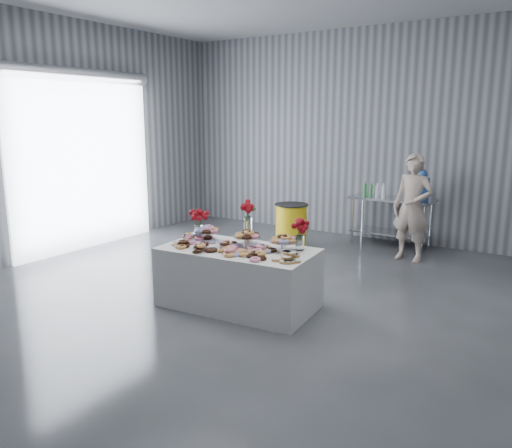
{
  "coord_description": "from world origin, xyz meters",
  "views": [
    {
      "loc": [
        3.5,
        -4.82,
        2.34
      ],
      "look_at": [
        0.11,
        0.42,
        1.0
      ],
      "focal_mm": 35.0,
      "sensor_mm": 36.0,
      "label": 1
    }
  ],
  "objects_px": {
    "water_jug": "(421,186)",
    "person": "(412,208)",
    "display_table": "(238,278)",
    "trash_barrel": "(291,225)",
    "prep_table": "(392,213)"
  },
  "relations": [
    {
      "from": "trash_barrel",
      "to": "prep_table",
      "type": "bearing_deg",
      "value": 34.08
    },
    {
      "from": "water_jug",
      "to": "person",
      "type": "distance_m",
      "value": 0.81
    },
    {
      "from": "water_jug",
      "to": "person",
      "type": "height_order",
      "value": "person"
    },
    {
      "from": "prep_table",
      "to": "water_jug",
      "type": "relative_size",
      "value": 2.71
    },
    {
      "from": "person",
      "to": "trash_barrel",
      "type": "height_order",
      "value": "person"
    },
    {
      "from": "prep_table",
      "to": "water_jug",
      "type": "distance_m",
      "value": 0.73
    },
    {
      "from": "water_jug",
      "to": "trash_barrel",
      "type": "height_order",
      "value": "water_jug"
    },
    {
      "from": "display_table",
      "to": "trash_barrel",
      "type": "distance_m",
      "value": 3.14
    },
    {
      "from": "display_table",
      "to": "water_jug",
      "type": "bearing_deg",
      "value": 74.43
    },
    {
      "from": "person",
      "to": "water_jug",
      "type": "bearing_deg",
      "value": 104.42
    },
    {
      "from": "display_table",
      "to": "trash_barrel",
      "type": "height_order",
      "value": "trash_barrel"
    },
    {
      "from": "person",
      "to": "trash_barrel",
      "type": "bearing_deg",
      "value": -164.03
    },
    {
      "from": "display_table",
      "to": "person",
      "type": "xyz_separation_m",
      "value": [
        1.2,
        3.28,
        0.51
      ]
    },
    {
      "from": "display_table",
      "to": "prep_table",
      "type": "height_order",
      "value": "prep_table"
    },
    {
      "from": "display_table",
      "to": "person",
      "type": "relative_size",
      "value": 1.07
    }
  ]
}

